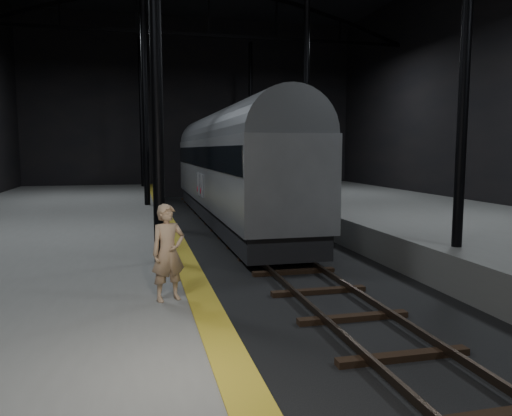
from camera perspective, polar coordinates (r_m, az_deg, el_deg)
name	(u,v)px	position (r m, az deg, el deg)	size (l,w,h in m)	color
ground	(275,259)	(16.19, 2.14, -5.84)	(44.00, 44.00, 0.00)	black
platform_left	(23,255)	(15.83, -25.09, -4.91)	(9.00, 43.80, 1.00)	#585856
platform_right	(477,234)	(19.48, 23.93, -2.78)	(9.00, 43.80, 1.00)	#585856
tactile_strip	(172,232)	(15.45, -9.54, -2.74)	(0.50, 43.80, 0.01)	olive
track	(275,257)	(16.17, 2.14, -5.61)	(2.40, 43.00, 0.24)	#3F3328
train	(230,162)	(23.47, -3.05, 5.25)	(2.94, 19.62, 5.25)	#A0A3A8
woman	(168,253)	(8.44, -10.00, -5.04)	(0.59, 0.39, 1.62)	tan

